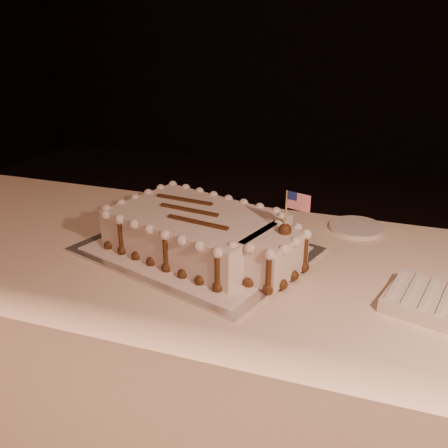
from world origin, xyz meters
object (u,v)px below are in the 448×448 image
(side_plate, at_px, (356,227))
(napkin_stack, at_px, (443,305))
(banquet_table, at_px, (228,376))
(sheet_cake, at_px, (204,233))
(cake_board, at_px, (196,250))

(side_plate, bearing_deg, napkin_stack, -60.61)
(banquet_table, bearing_deg, sheet_cake, 168.58)
(banquet_table, relative_size, side_plate, 15.19)
(cake_board, height_order, side_plate, side_plate)
(banquet_table, bearing_deg, side_plate, 46.59)
(cake_board, bearing_deg, side_plate, 53.77)
(sheet_cake, xyz_separation_m, side_plate, (0.37, 0.30, -0.05))
(napkin_stack, bearing_deg, cake_board, 170.91)
(banquet_table, bearing_deg, napkin_stack, -8.27)
(cake_board, height_order, sheet_cake, sheet_cake)
(sheet_cake, distance_m, napkin_stack, 0.59)
(sheet_cake, bearing_deg, napkin_stack, -8.66)
(side_plate, bearing_deg, cake_board, -143.96)
(cake_board, distance_m, side_plate, 0.49)
(sheet_cake, bearing_deg, side_plate, 38.98)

